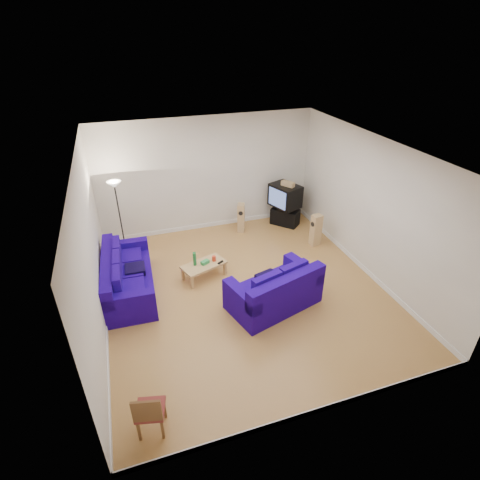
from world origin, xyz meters
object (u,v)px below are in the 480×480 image
object	(u,v)px
coffee_table	(204,266)
television	(285,196)
sofa_three_seat	(126,279)
sofa_loveseat	(275,292)
tv_stand	(285,217)

from	to	relation	value
coffee_table	television	size ratio (longest dim) A/B	1.13
sofa_three_seat	sofa_loveseat	distance (m)	3.29
sofa_three_seat	coffee_table	world-z (taller)	sofa_three_seat
sofa_loveseat	coffee_table	world-z (taller)	sofa_loveseat
sofa_loveseat	coffee_table	size ratio (longest dim) A/B	1.86
sofa_three_seat	sofa_loveseat	bearing A→B (deg)	65.16
sofa_three_seat	television	xyz separation A→B (m)	(4.66, 1.92, 0.57)
sofa_loveseat	tv_stand	distance (m)	3.81
sofa_loveseat	coffee_table	bearing A→B (deg)	111.77
coffee_table	television	xyz separation A→B (m)	(2.90, 1.93, 0.59)
sofa_three_seat	television	size ratio (longest dim) A/B	2.38
sofa_loveseat	coffee_table	distance (m)	1.90
tv_stand	television	distance (m)	0.66
television	sofa_three_seat	bearing A→B (deg)	-88.07
sofa_three_seat	coffee_table	bearing A→B (deg)	92.07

